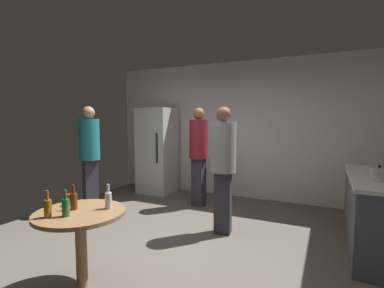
{
  "coord_description": "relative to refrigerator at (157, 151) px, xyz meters",
  "views": [
    {
      "loc": [
        1.72,
        -2.9,
        1.56
      ],
      "look_at": [
        0.01,
        0.66,
        1.22
      ],
      "focal_mm": 26.52,
      "sensor_mm": 36.0,
      "label": 1
    }
  ],
  "objects": [
    {
      "name": "person_in_maroon_shirt",
      "position": [
        1.2,
        -0.5,
        0.14
      ],
      "size": [
        0.39,
        0.39,
        1.77
      ],
      "rotation": [
        0.0,
        0.0,
        -1.72
      ],
      "color": "#2D2D38",
      "rests_on": "ground_plane"
    },
    {
      "name": "kitchen_counter",
      "position": [
        3.84,
        -1.21,
        -0.45
      ],
      "size": [
        0.64,
        1.73,
        0.9
      ],
      "color": "#4C515B",
      "rests_on": "ground_plane"
    },
    {
      "name": "person_in_teal_shirt",
      "position": [
        -0.36,
        -1.54,
        0.15
      ],
      "size": [
        0.45,
        0.45,
        1.78
      ],
      "rotation": [
        0.0,
        0.0,
        -0.42
      ],
      "color": "#2D2D38",
      "rests_on": "ground_plane"
    },
    {
      "name": "beer_bottle_amber",
      "position": [
        1.17,
        -3.53,
        -0.08
      ],
      "size": [
        0.06,
        0.06,
        0.23
      ],
      "color": "#8C5919",
      "rests_on": "foreground_table"
    },
    {
      "name": "foreground_table",
      "position": [
        1.29,
        -3.29,
        -0.27
      ],
      "size": [
        0.8,
        0.8,
        0.73
      ],
      "color": "olive",
      "rests_on": "ground_plane"
    },
    {
      "name": "wall_back",
      "position": [
        1.56,
        0.43,
        0.45
      ],
      "size": [
        5.32,
        0.06,
        2.7
      ],
      "primitive_type": "cube",
      "color": "silver",
      "rests_on": "ground_plane"
    },
    {
      "name": "ground_plane",
      "position": [
        1.56,
        -2.2,
        -0.95
      ],
      "size": [
        5.2,
        5.2,
        0.1
      ],
      "primitive_type": "cube",
      "color": "#5B544C"
    },
    {
      "name": "person_in_gray_shirt",
      "position": [
        2.02,
        -1.5,
        0.11
      ],
      "size": [
        0.38,
        0.38,
        1.73
      ],
      "rotation": [
        0.0,
        0.0,
        -1.43
      ],
      "color": "#2D2D38",
      "rests_on": "ground_plane"
    },
    {
      "name": "beer_bottle_green",
      "position": [
        1.29,
        -3.44,
        -0.08
      ],
      "size": [
        0.06,
        0.06,
        0.23
      ],
      "color": "#26662D",
      "rests_on": "foreground_table"
    },
    {
      "name": "refrigerator",
      "position": [
        0.0,
        0.0,
        0.0
      ],
      "size": [
        0.7,
        0.68,
        1.8
      ],
      "color": "silver",
      "rests_on": "ground_plane"
    },
    {
      "name": "beer_bottle_clear",
      "position": [
        1.47,
        -3.12,
        -0.08
      ],
      "size": [
        0.06,
        0.06,
        0.23
      ],
      "color": "silver",
      "rests_on": "foreground_table"
    },
    {
      "name": "plastic_cup_red",
      "position": [
        1.07,
        -3.19,
        -0.11
      ],
      "size": [
        0.08,
        0.08,
        0.11
      ],
      "primitive_type": "cylinder",
      "color": "red",
      "rests_on": "foreground_table"
    },
    {
      "name": "beer_bottle_brown",
      "position": [
        1.2,
        -3.28,
        -0.08
      ],
      "size": [
        0.06,
        0.06,
        0.23
      ],
      "color": "#593314",
      "rests_on": "foreground_table"
    },
    {
      "name": "kettle",
      "position": [
        3.79,
        -1.51,
        0.07
      ],
      "size": [
        0.24,
        0.17,
        0.18
      ],
      "color": "#B2B2B7",
      "rests_on": "kitchen_counter"
    }
  ]
}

